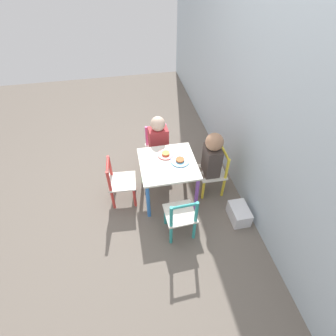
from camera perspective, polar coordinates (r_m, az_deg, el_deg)
The scene contains 12 objects.
ground_plane at distance 2.79m, azimuth -0.00°, elevation -5.76°, with size 6.00×6.00×0.00m, color #6B6056.
house_wall at distance 2.26m, azimuth 20.88°, elevation 19.76°, with size 6.00×0.06×2.60m.
kids_table at distance 2.51m, azimuth -0.00°, elevation -0.11°, with size 0.53×0.53×0.45m.
chair_pink at distance 2.95m, azimuth -2.21°, elevation 4.19°, with size 0.27×0.27×0.50m.
chair_yellow at distance 2.70m, azimuth 9.95°, elevation -0.99°, with size 0.27×0.27×0.50m.
chair_teal at distance 2.31m, azimuth 2.78°, elevation -10.48°, with size 0.27×0.27×0.50m.
chair_red at distance 2.61m, azimuth -10.40°, elevation -3.13°, with size 0.28×0.28×0.50m.
child_left at distance 2.80m, azimuth -2.03°, elevation 5.94°, with size 0.21×0.21×0.69m.
child_back at distance 2.56m, azimuth 9.19°, elevation 1.96°, with size 0.20×0.22×0.73m.
plate_left at distance 2.54m, azimuth -0.50°, elevation 3.02°, with size 0.16×0.16×0.03m.
plate_back at distance 2.47m, azimuth 2.62°, elevation 1.64°, with size 0.18×0.18×0.03m.
storage_bin at distance 2.63m, azimuth 15.20°, elevation -9.54°, with size 0.24×0.16×0.15m.
Camera 1 is at (1.78, -0.35, 2.12)m, focal length 28.00 mm.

